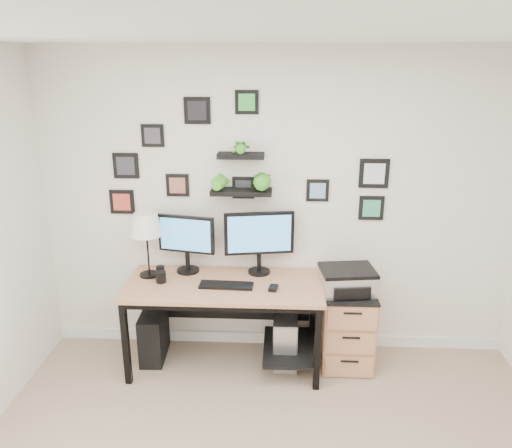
# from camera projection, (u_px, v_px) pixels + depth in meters

# --- Properties ---
(room) EXTENTS (4.00, 4.00, 4.00)m
(room) POSITION_uv_depth(u_px,v_px,m) (276.00, 338.00, 4.58)
(room) COLOR tan
(room) RESTS_ON ground
(desk) EXTENTS (1.60, 0.70, 0.75)m
(desk) POSITION_uv_depth(u_px,v_px,m) (229.00, 296.00, 4.11)
(desk) COLOR tan
(desk) RESTS_ON ground
(monitor_left) EXTENTS (0.49, 0.23, 0.50)m
(monitor_left) POSITION_uv_depth(u_px,v_px,m) (186.00, 240.00, 4.18)
(monitor_left) COLOR black
(monitor_left) RESTS_ON desk
(monitor_right) EXTENTS (0.58, 0.22, 0.54)m
(monitor_right) POSITION_uv_depth(u_px,v_px,m) (259.00, 238.00, 4.14)
(monitor_right) COLOR black
(monitor_right) RESTS_ON desk
(keyboard) EXTENTS (0.44, 0.15, 0.02)m
(keyboard) POSITION_uv_depth(u_px,v_px,m) (226.00, 285.00, 3.99)
(keyboard) COLOR black
(keyboard) RESTS_ON desk
(mouse) EXTENTS (0.08, 0.11, 0.03)m
(mouse) POSITION_uv_depth(u_px,v_px,m) (273.00, 288.00, 3.93)
(mouse) COLOR black
(mouse) RESTS_ON desk
(table_lamp) EXTENTS (0.27, 0.27, 0.55)m
(table_lamp) POSITION_uv_depth(u_px,v_px,m) (146.00, 226.00, 4.06)
(table_lamp) COLOR black
(table_lamp) RESTS_ON desk
(mug) EXTENTS (0.08, 0.08, 0.09)m
(mug) POSITION_uv_depth(u_px,v_px,m) (161.00, 277.00, 4.06)
(mug) COLOR black
(mug) RESTS_ON desk
(pen_cup) EXTENTS (0.07, 0.07, 0.09)m
(pen_cup) POSITION_uv_depth(u_px,v_px,m) (160.00, 271.00, 4.16)
(pen_cup) COLOR black
(pen_cup) RESTS_ON desk
(pc_tower_black) EXTENTS (0.21, 0.44, 0.43)m
(pc_tower_black) POSITION_uv_depth(u_px,v_px,m) (154.00, 334.00, 4.32)
(pc_tower_black) COLOR black
(pc_tower_black) RESTS_ON ground
(pc_tower_grey) EXTENTS (0.20, 0.45, 0.45)m
(pc_tower_grey) POSITION_uv_depth(u_px,v_px,m) (285.00, 337.00, 4.26)
(pc_tower_grey) COLOR gray
(pc_tower_grey) RESTS_ON ground
(file_cabinet) EXTENTS (0.43, 0.53, 0.67)m
(file_cabinet) POSITION_uv_depth(u_px,v_px,m) (347.00, 326.00, 4.21)
(file_cabinet) COLOR tan
(file_cabinet) RESTS_ON ground
(printer) EXTENTS (0.47, 0.40, 0.20)m
(printer) POSITION_uv_depth(u_px,v_px,m) (347.00, 280.00, 4.06)
(printer) COLOR silver
(printer) RESTS_ON file_cabinet
(wall_decor) EXTENTS (2.33, 0.18, 1.05)m
(wall_decor) POSITION_uv_depth(u_px,v_px,m) (241.00, 169.00, 4.04)
(wall_decor) COLOR black
(wall_decor) RESTS_ON ground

